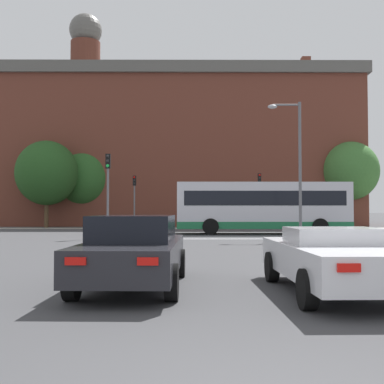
% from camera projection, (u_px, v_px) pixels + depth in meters
% --- Properties ---
extents(stop_line_strip, '(7.49, 0.30, 0.01)m').
position_uv_depth(stop_line_strip, '(203.00, 239.00, 25.09)').
color(stop_line_strip, silver).
rests_on(stop_line_strip, ground_plane).
extents(far_pavement, '(68.32, 2.50, 0.01)m').
position_uv_depth(far_pavement, '(198.00, 228.00, 39.12)').
color(far_pavement, '#A09B91').
rests_on(far_pavement, ground_plane).
extents(brick_civic_building, '(34.26, 15.38, 22.20)m').
position_uv_depth(brick_civic_building, '(181.00, 151.00, 50.40)').
color(brick_civic_building, brown).
rests_on(brick_civic_building, ground_plane).
extents(car_saloon_left, '(2.01, 4.77, 1.43)m').
position_uv_depth(car_saloon_left, '(134.00, 250.00, 9.58)').
color(car_saloon_left, '#232328').
rests_on(car_saloon_left, ground_plane).
extents(car_roadster_right, '(2.13, 4.75, 1.21)m').
position_uv_depth(car_roadster_right, '(336.00, 258.00, 8.89)').
color(car_roadster_right, silver).
rests_on(car_roadster_right, ground_plane).
extents(bus_crossing_lead, '(10.78, 2.72, 3.23)m').
position_uv_depth(bus_crossing_lead, '(262.00, 206.00, 30.48)').
color(bus_crossing_lead, silver).
rests_on(bus_crossing_lead, ground_plane).
extents(traffic_light_far_left, '(0.26, 0.31, 4.27)m').
position_uv_depth(traffic_light_far_left, '(134.00, 193.00, 38.72)').
color(traffic_light_far_left, slate).
rests_on(traffic_light_far_left, ground_plane).
extents(traffic_light_far_right, '(0.26, 0.31, 4.47)m').
position_uv_depth(traffic_light_far_right, '(260.00, 192.00, 38.97)').
color(traffic_light_far_right, slate).
rests_on(traffic_light_far_right, ground_plane).
extents(traffic_light_near_left, '(0.26, 0.31, 4.56)m').
position_uv_depth(traffic_light_near_left, '(108.00, 182.00, 25.95)').
color(traffic_light_near_left, slate).
rests_on(traffic_light_near_left, ground_plane).
extents(street_lamp_junction, '(1.80, 0.36, 7.32)m').
position_uv_depth(street_lamp_junction, '(295.00, 156.00, 25.72)').
color(street_lamp_junction, slate).
rests_on(street_lamp_junction, ground_plane).
extents(pedestrian_waiting, '(0.44, 0.31, 1.78)m').
position_uv_depth(pedestrian_waiting, '(320.00, 215.00, 39.15)').
color(pedestrian_waiting, '#333851').
rests_on(pedestrian_waiting, ground_plane).
extents(pedestrian_walking_east, '(0.42, 0.45, 1.61)m').
position_uv_depth(pedestrian_walking_east, '(278.00, 217.00, 38.45)').
color(pedestrian_walking_east, black).
rests_on(pedestrian_walking_east, ground_plane).
extents(pedestrian_walking_west, '(0.45, 0.43, 1.76)m').
position_uv_depth(pedestrian_walking_west, '(275.00, 216.00, 38.49)').
color(pedestrian_walking_west, black).
rests_on(pedestrian_walking_west, ground_plane).
extents(tree_by_building, '(5.00, 5.00, 7.64)m').
position_uv_depth(tree_by_building, '(351.00, 171.00, 43.17)').
color(tree_by_building, '#4C3823').
rests_on(tree_by_building, ground_plane).
extents(tree_kerbside, '(5.06, 5.06, 6.95)m').
position_uv_depth(tree_kerbside, '(85.00, 179.00, 44.16)').
color(tree_kerbside, '#4C3823').
rests_on(tree_kerbside, ground_plane).
extents(tree_distant, '(5.27, 5.27, 7.43)m').
position_uv_depth(tree_distant, '(47.00, 173.00, 41.11)').
color(tree_distant, '#4C3823').
rests_on(tree_distant, ground_plane).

